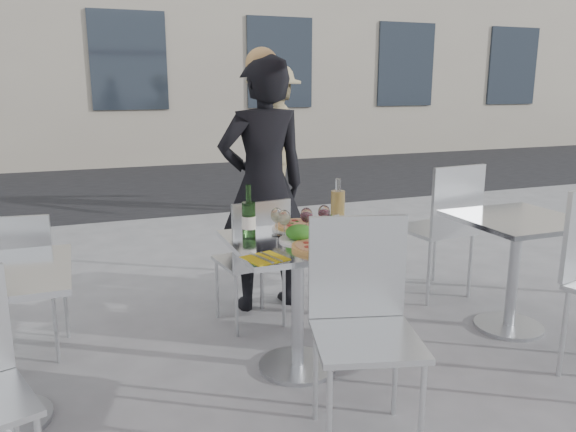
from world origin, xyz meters
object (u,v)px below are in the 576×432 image
object	(u,v)px
pedestrian_b	(274,138)
wineglass_white_b	(277,216)
wineglass_white_a	(284,219)
pizza_near	(323,247)
pizza_far	(301,226)
main_table	(298,277)
side_table_right	(516,249)
woman_diner	(263,186)
side_chair_lfar	(21,274)
side_chair_rfar	(444,220)
napkin_right	(350,242)
sugar_shaker	(334,223)
wineglass_red_b	(324,213)
napkin_left	(265,258)
salad_plate	(300,234)
chair_near	(362,310)
wineglass_red_a	(306,216)
carafe	(338,208)
chair_far	(255,252)
wine_bottle	(249,218)

from	to	relation	value
pedestrian_b	wineglass_white_b	size ratio (longest dim) A/B	11.64
wineglass_white_a	pizza_near	bearing A→B (deg)	-66.81
pizza_near	pizza_far	distance (m)	0.41
main_table	side_table_right	bearing A→B (deg)	0.00
pedestrian_b	woman_diner	bearing A→B (deg)	8.33
side_chair_lfar	side_chair_rfar	distance (m)	2.83
wineglass_white_b	napkin_right	size ratio (longest dim) A/B	0.79
side_chair_rfar	napkin_right	size ratio (longest dim) A/B	5.04
sugar_shaker	wineglass_red_b	xyz separation A→B (m)	(-0.05, 0.02, 0.06)
woman_diner	main_table	bearing A→B (deg)	79.69
pizza_far	side_table_right	bearing A→B (deg)	-8.63
wineglass_white_b	napkin_left	xyz separation A→B (m)	(-0.20, -0.38, -0.11)
woman_diner	side_chair_lfar	bearing A→B (deg)	8.08
side_chair_rfar	salad_plate	xyz separation A→B (m)	(-1.40, -0.64, 0.19)
pizza_far	wineglass_white_a	xyz separation A→B (m)	(-0.16, -0.15, 0.09)
wineglass_white_b	pedestrian_b	bearing A→B (deg)	70.82
main_table	side_table_right	xyz separation A→B (m)	(1.50, 0.00, 0.00)
sugar_shaker	napkin_left	world-z (taller)	sugar_shaker
side_table_right	napkin_right	world-z (taller)	napkin_right
pedestrian_b	chair_near	bearing A→B (deg)	14.45
napkin_right	sugar_shaker	bearing A→B (deg)	81.99
side_chair_lfar	wineglass_white_b	bearing A→B (deg)	167.59
sugar_shaker	pizza_far	bearing A→B (deg)	138.00
side_table_right	wineglass_red_b	bearing A→B (deg)	175.42
salad_plate	wineglass_red_a	size ratio (longest dim) A/B	1.40
main_table	napkin_right	xyz separation A→B (m)	(0.24, -0.15, 0.21)
side_chair_lfar	sugar_shaker	world-z (taller)	side_chair_lfar
pedestrian_b	wineglass_white_b	xyz separation A→B (m)	(-1.31, -3.76, -0.06)
carafe	napkin_left	bearing A→B (deg)	-145.06
side_table_right	woman_diner	world-z (taller)	woman_diner
chair_far	wine_bottle	bearing A→B (deg)	61.96
side_chair_lfar	wineglass_red_a	xyz separation A→B (m)	(1.50, -0.57, 0.34)
wine_bottle	wineglass_white_a	distance (m)	0.19
side_chair_rfar	wine_bottle	xyz separation A→B (m)	(-1.64, -0.50, 0.26)
pizza_near	wineglass_red_a	xyz separation A→B (m)	(0.02, 0.27, 0.10)
side_chair_lfar	pizza_far	distance (m)	1.61
wineglass_red_a	main_table	bearing A→B (deg)	-137.05
wine_bottle	napkin_left	world-z (taller)	wine_bottle
chair_far	woman_diner	world-z (taller)	woman_diner
chair_far	side_chair_rfar	size ratio (longest dim) A/B	0.86
side_table_right	woman_diner	distance (m)	1.71
wine_bottle	sugar_shaker	world-z (taller)	wine_bottle
wineglass_white_a	carafe	bearing A→B (deg)	14.47
sugar_shaker	napkin_right	size ratio (longest dim) A/B	0.53
sugar_shaker	pedestrian_b	bearing A→B (deg)	75.50
side_chair_rfar	wineglass_white_a	distance (m)	1.59
pizza_near	side_chair_lfar	bearing A→B (deg)	150.40
woman_diner	wineglass_red_b	distance (m)	0.85
chair_far	wineglass_red_b	size ratio (longest dim) A/B	5.51
side_chair_lfar	napkin_left	xyz separation A→B (m)	(1.15, -0.89, 0.23)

